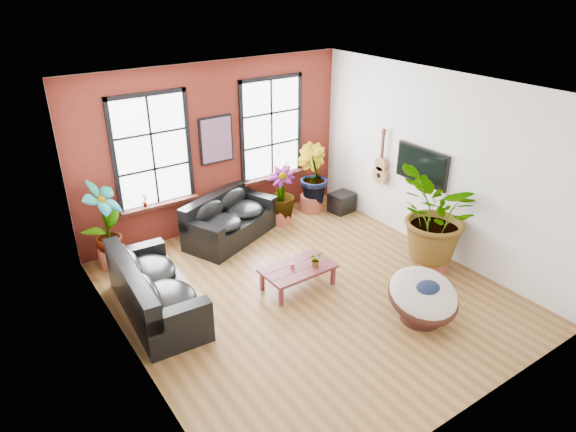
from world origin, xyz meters
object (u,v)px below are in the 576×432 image
at_px(papasan_chair, 423,297).
at_px(sofa_left, 153,290).
at_px(sofa_back, 228,219).
at_px(coffee_table, 298,269).

bearing_deg(papasan_chair, sofa_left, 153.91).
relative_size(sofa_back, sofa_left, 0.92).
bearing_deg(sofa_left, papasan_chair, -123.57).
xyz_separation_m(sofa_back, sofa_left, (-2.26, -1.62, 0.00)).
bearing_deg(sofa_left, coffee_table, -103.48).
bearing_deg(papasan_chair, coffee_table, 130.88).
relative_size(sofa_left, coffee_table, 1.89).
bearing_deg(sofa_back, coffee_table, -110.54).
bearing_deg(coffee_table, sofa_left, 162.21).
distance_m(sofa_back, papasan_chair, 4.38).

